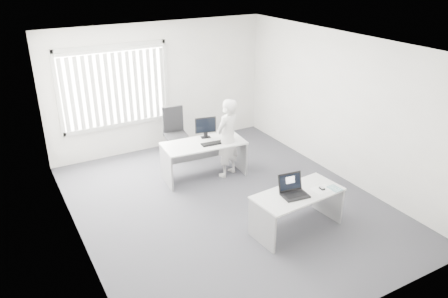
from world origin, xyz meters
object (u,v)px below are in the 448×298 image
person (227,138)px  desk_far (204,152)px  office_chair (176,141)px  laptop (296,187)px  desk_near (297,203)px  monitor (206,128)px

person → desk_far: bearing=-45.4°
desk_far → office_chair: 1.21m
desk_far → person: 0.54m
person → laptop: (-0.09, -2.26, 0.03)m
desk_far → person: person is taller
person → office_chair: bearing=-93.3°
person → laptop: person is taller
desk_far → office_chair: bearing=98.8°
desk_near → monitor: bearing=91.8°
person → laptop: 2.26m
laptop → office_chair: bearing=103.7°
laptop → monitor: (-0.18, 2.65, 0.12)m
desk_near → laptop: size_ratio=3.75×
office_chair → monitor: 1.17m
person → monitor: 0.50m
laptop → monitor: 2.66m
office_chair → monitor: monitor is taller
desk_near → office_chair: size_ratio=1.40×
person → desk_near: bearing=66.4°
desk_near → person: (-0.02, 2.20, 0.31)m
desk_near → desk_far: bearing=96.1°
office_chair → person: size_ratio=0.68×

